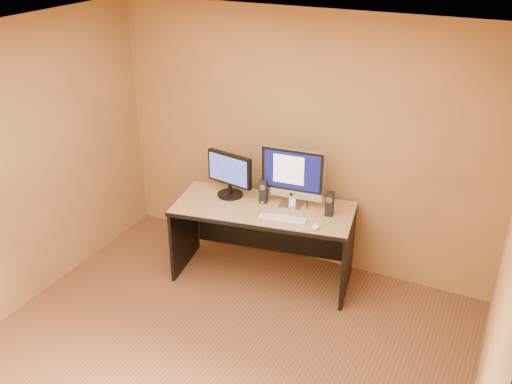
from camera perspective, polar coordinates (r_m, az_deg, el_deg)
floor at (r=4.88m, az=-5.23°, el=-17.50°), size 4.00×4.00×0.00m
walls at (r=4.09m, az=-5.97°, el=-4.21°), size 4.00×4.00×2.60m
ceiling at (r=3.61m, az=-6.94°, el=13.86°), size 4.00×4.00×0.00m
desk at (r=5.70m, az=0.71°, el=-5.09°), size 1.83×1.03×0.80m
imac at (r=5.41m, az=3.57°, el=1.40°), size 0.63×0.28×0.59m
second_monitor at (r=5.64m, az=-2.64°, el=1.72°), size 0.55×0.34×0.45m
speaker_left at (r=5.55m, az=0.76°, el=0.08°), size 0.09×0.09×0.24m
speaker_right at (r=5.36m, az=7.37°, el=-1.17°), size 0.08×0.09×0.24m
keyboard at (r=5.29m, az=2.61°, el=-2.68°), size 0.48×0.20×0.02m
mouse at (r=5.17m, az=6.06°, el=-3.42°), size 0.07×0.11×0.04m
cable_a at (r=5.60m, az=5.13°, el=-1.09°), size 0.09×0.23×0.01m
cable_b at (r=5.66m, az=3.88°, el=-0.73°), size 0.06×0.19×0.01m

